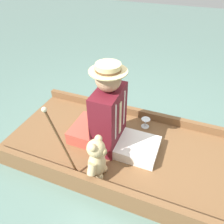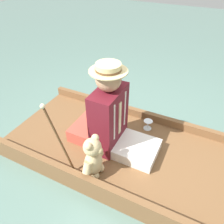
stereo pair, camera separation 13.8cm
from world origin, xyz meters
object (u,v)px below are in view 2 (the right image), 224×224
Objects in this scene: wine_glass at (148,123)px; walking_cane at (56,134)px; teddy_bear at (93,158)px; seated_person at (114,118)px.

wine_glass is 0.16× the size of walking_cane.
walking_cane is (0.88, -0.55, 0.34)m from wine_glass.
walking_cane is at bearing -77.65° from teddy_bear.
seated_person is 2.10× the size of teddy_bear.
teddy_bear is 0.85m from wine_glass.
wine_glass is (-0.41, 0.23, -0.29)m from seated_person.
wine_glass is at bearing 146.41° from seated_person.
wine_glass is at bearing 148.15° from walking_cane.
seated_person is at bearing 146.47° from walking_cane.
walking_cane is at bearing -37.27° from seated_person.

